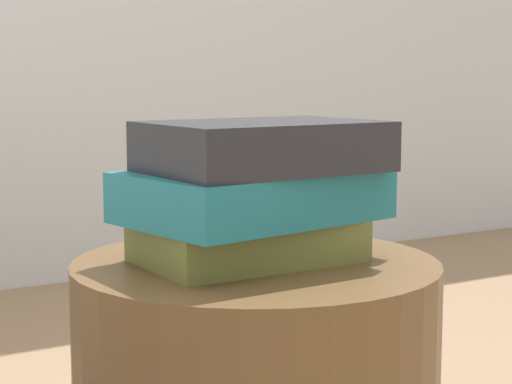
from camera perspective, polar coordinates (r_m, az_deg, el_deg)
book_olive at (r=1.10m, az=-0.52°, el=-3.14°), size 0.26×0.17×0.05m
book_teal at (r=1.10m, az=-0.23°, el=-0.21°), size 0.33×0.25×0.06m
book_charcoal at (r=1.08m, az=0.48°, el=2.92°), size 0.28×0.20×0.06m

